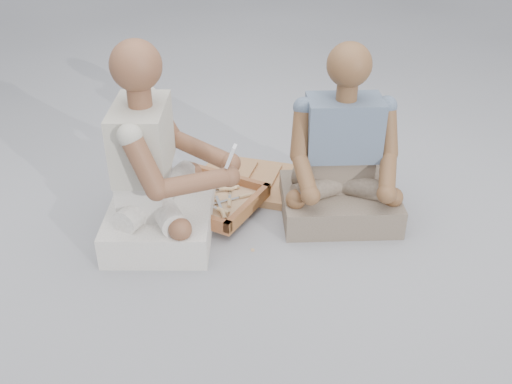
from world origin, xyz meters
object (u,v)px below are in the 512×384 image
(carved_panel, at_px, (258,182))
(tool_tray, at_px, (206,197))
(craftsman, at_px, (156,174))
(companion, at_px, (342,163))

(carved_panel, distance_m, tool_tray, 0.36)
(tool_tray, distance_m, craftsman, 0.39)
(carved_panel, height_order, craftsman, craftsman)
(tool_tray, relative_size, craftsman, 0.65)
(craftsman, height_order, companion, craftsman)
(carved_panel, distance_m, craftsman, 0.72)
(tool_tray, height_order, companion, companion)
(carved_panel, distance_m, companion, 0.58)
(craftsman, relative_size, companion, 1.07)
(craftsman, distance_m, companion, 0.91)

